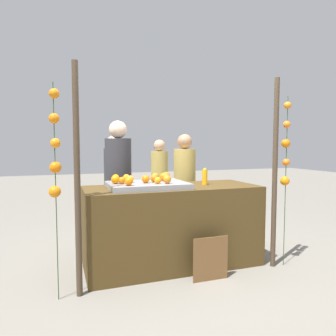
# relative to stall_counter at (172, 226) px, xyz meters

# --- Properties ---
(ground_plane) EXTENTS (24.00, 24.00, 0.00)m
(ground_plane) POSITION_rel_stall_counter_xyz_m (0.00, 0.00, -0.46)
(ground_plane) COLOR gray
(stall_counter) EXTENTS (1.98, 0.79, 0.92)m
(stall_counter) POSITION_rel_stall_counter_xyz_m (0.00, 0.00, 0.00)
(stall_counter) COLOR #4C3819
(stall_counter) RESTS_ON ground_plane
(orange_tray) EXTENTS (0.86, 0.62, 0.06)m
(orange_tray) POSITION_rel_stall_counter_xyz_m (-0.30, -0.03, 0.49)
(orange_tray) COLOR gray
(orange_tray) RESTS_ON stall_counter
(orange_0) EXTENTS (0.08, 0.08, 0.08)m
(orange_0) POSITION_rel_stall_counter_xyz_m (-0.56, -0.23, 0.56)
(orange_0) COLOR orange
(orange_0) RESTS_ON orange_tray
(orange_1) EXTENTS (0.09, 0.09, 0.09)m
(orange_1) POSITION_rel_stall_counter_xyz_m (-0.34, -0.07, 0.56)
(orange_1) COLOR orange
(orange_1) RESTS_ON orange_tray
(orange_2) EXTENTS (0.09, 0.09, 0.09)m
(orange_2) POSITION_rel_stall_counter_xyz_m (-0.08, 0.08, 0.56)
(orange_2) COLOR orange
(orange_2) RESTS_ON orange_tray
(orange_3) EXTENTS (0.09, 0.09, 0.09)m
(orange_3) POSITION_rel_stall_counter_xyz_m (-0.66, -0.03, 0.56)
(orange_3) COLOR orange
(orange_3) RESTS_ON orange_tray
(orange_4) EXTENTS (0.08, 0.08, 0.08)m
(orange_4) POSITION_rel_stall_counter_xyz_m (-0.48, 0.02, 0.56)
(orange_4) COLOR orange
(orange_4) RESTS_ON orange_tray
(orange_5) EXTENTS (0.09, 0.09, 0.09)m
(orange_5) POSITION_rel_stall_counter_xyz_m (-0.22, -0.03, 0.56)
(orange_5) COLOR orange
(orange_5) RESTS_ON orange_tray
(orange_6) EXTENTS (0.08, 0.08, 0.08)m
(orange_6) POSITION_rel_stall_counter_xyz_m (-0.15, 0.20, 0.56)
(orange_6) COLOR orange
(orange_6) RESTS_ON orange_tray
(orange_7) EXTENTS (0.07, 0.07, 0.07)m
(orange_7) POSITION_rel_stall_counter_xyz_m (-0.23, -0.18, 0.55)
(orange_7) COLOR orange
(orange_7) RESTS_ON orange_tray
(orange_8) EXTENTS (0.08, 0.08, 0.08)m
(orange_8) POSITION_rel_stall_counter_xyz_m (-0.63, 0.14, 0.56)
(orange_8) COLOR orange
(orange_8) RESTS_ON orange_tray
(orange_9) EXTENTS (0.09, 0.09, 0.09)m
(orange_9) POSITION_rel_stall_counter_xyz_m (-0.13, -0.18, 0.56)
(orange_9) COLOR orange
(orange_9) RESTS_ON orange_tray
(orange_10) EXTENTS (0.07, 0.07, 0.07)m
(orange_10) POSITION_rel_stall_counter_xyz_m (-0.59, -0.06, 0.56)
(orange_10) COLOR orange
(orange_10) RESTS_ON orange_tray
(orange_11) EXTENTS (0.08, 0.08, 0.08)m
(orange_11) POSITION_rel_stall_counter_xyz_m (-0.50, 0.16, 0.56)
(orange_11) COLOR orange
(orange_11) RESTS_ON orange_tray
(orange_12) EXTENTS (0.08, 0.08, 0.08)m
(orange_12) POSITION_rel_stall_counter_xyz_m (-0.08, -0.00, 0.56)
(orange_12) COLOR orange
(orange_12) RESTS_ON orange_tray
(orange_13) EXTENTS (0.09, 0.09, 0.09)m
(orange_13) POSITION_rel_stall_counter_xyz_m (-0.01, 0.18, 0.56)
(orange_13) COLOR orange
(orange_13) RESTS_ON orange_tray
(juice_bottle) EXTENTS (0.06, 0.06, 0.20)m
(juice_bottle) POSITION_rel_stall_counter_xyz_m (0.42, 0.01, 0.55)
(juice_bottle) COLOR #FBA815
(juice_bottle) RESTS_ON stall_counter
(chalkboard_sign) EXTENTS (0.39, 0.03, 0.47)m
(chalkboard_sign) POSITION_rel_stall_counter_xyz_m (0.22, -0.54, -0.24)
(chalkboard_sign) COLOR brown
(chalkboard_sign) RESTS_ON ground_plane
(vendor_left) EXTENTS (0.34, 0.34, 1.70)m
(vendor_left) POSITION_rel_stall_counter_xyz_m (-0.49, 0.71, 0.33)
(vendor_left) COLOR #333338
(vendor_left) RESTS_ON ground_plane
(vendor_right) EXTENTS (0.31, 0.31, 1.54)m
(vendor_right) POSITION_rel_stall_counter_xyz_m (0.45, 0.73, 0.26)
(vendor_right) COLOR tan
(vendor_right) RESTS_ON ground_plane
(crowd_person_0) EXTENTS (0.30, 0.30, 1.48)m
(crowd_person_0) POSITION_rel_stall_counter_xyz_m (0.44, 1.86, 0.23)
(crowd_person_0) COLOR tan
(crowd_person_0) RESTS_ON ground_plane
(crowd_person_1) EXTENTS (0.31, 0.31, 1.54)m
(crowd_person_1) POSITION_rel_stall_counter_xyz_m (-0.38, 1.74, 0.26)
(crowd_person_1) COLOR #333338
(crowd_person_1) RESTS_ON ground_plane
(canopy_post_left) EXTENTS (0.06, 0.06, 2.13)m
(canopy_post_left) POSITION_rel_stall_counter_xyz_m (-1.07, -0.43, 0.61)
(canopy_post_left) COLOR #473828
(canopy_post_left) RESTS_ON ground_plane
(canopy_post_right) EXTENTS (0.06, 0.06, 2.13)m
(canopy_post_right) POSITION_rel_stall_counter_xyz_m (1.07, -0.43, 0.61)
(canopy_post_right) COLOR #473828
(canopy_post_right) RESTS_ON ground_plane
(garland_strand_left) EXTENTS (0.11, 0.11, 1.93)m
(garland_strand_left) POSITION_rel_stall_counter_xyz_m (-1.25, -0.45, 0.88)
(garland_strand_left) COLOR #2D4C23
(garland_strand_left) RESTS_ON ground_plane
(garland_strand_right) EXTENTS (0.10, 0.11, 1.93)m
(garland_strand_right) POSITION_rel_stall_counter_xyz_m (1.20, -0.45, 0.87)
(garland_strand_right) COLOR #2D4C23
(garland_strand_right) RESTS_ON ground_plane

